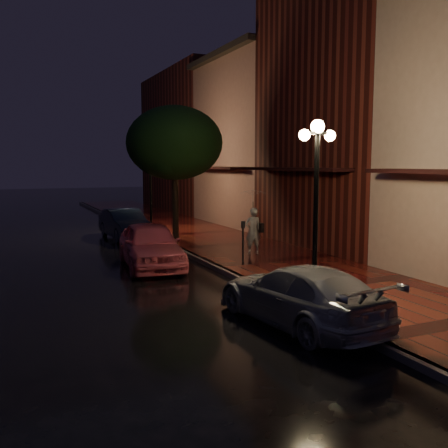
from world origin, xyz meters
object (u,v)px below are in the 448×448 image
street_tree (175,145)px  silver_car (299,295)px  pink_car (151,245)px  streetlamp_near (316,201)px  streetlamp_far (151,181)px  woman_with_umbrella (253,211)px  navy_car (125,224)px  parking_meter (243,237)px

street_tree → silver_car: size_ratio=1.30×
street_tree → pink_car: 6.35m
pink_car → streetlamp_near: bearing=-64.6°
streetlamp_far → woman_with_umbrella: 7.82m
navy_car → silver_car: 13.85m
street_tree → silver_car: bearing=-95.8°
street_tree → woman_with_umbrella: (1.44, -4.57, -2.51)m
navy_car → parking_meter: parking_meter is taller
streetlamp_near → parking_meter: streetlamp_near is taller
street_tree → silver_car: 12.42m
pink_car → streetlamp_far: bearing=80.0°
streetlamp_near → woman_with_umbrella: 6.70m
woman_with_umbrella → parking_meter: (-1.05, -1.28, -0.73)m
pink_car → navy_car: (0.68, 6.70, -0.07)m
streetlamp_near → parking_meter: size_ratio=3.08×
navy_car → streetlamp_near: bearing=-86.4°
streetlamp_far → navy_car: bearing=-147.0°
street_tree → silver_car: (-1.21, -11.83, -3.60)m
street_tree → parking_meter: size_ratio=4.14×
street_tree → silver_car: street_tree is taller
streetlamp_near → silver_car: size_ratio=0.96×
streetlamp_near → parking_meter: bearing=82.8°
pink_car → silver_car: 7.25m
navy_car → streetlamp_far: bearing=29.8°
silver_car → streetlamp_far: bearing=-99.7°
streetlamp_far → woman_with_umbrella: bearing=-77.4°
street_tree → woman_with_umbrella: 5.41m
streetlamp_near → pink_car: size_ratio=0.97×
silver_car → parking_meter: bearing=-111.1°
parking_meter → woman_with_umbrella: bearing=63.8°
streetlamp_near → navy_car: 13.23m
streetlamp_near → pink_car: bearing=109.4°
streetlamp_near → silver_car: (-0.95, -0.84, -1.95)m
pink_car → woman_with_umbrella: bearing=7.8°
parking_meter → street_tree: bearing=106.9°
streetlamp_far → parking_meter: streetlamp_far is taller
streetlamp_far → silver_car: size_ratio=0.96×
silver_car → woman_with_umbrella: (2.65, 7.25, 1.08)m
pink_car → silver_car: pink_car is taller
streetlamp_near → woman_with_umbrella: size_ratio=1.80×
navy_car → silver_car: size_ratio=0.94×
streetlamp_far → silver_car: streetlamp_far is taller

